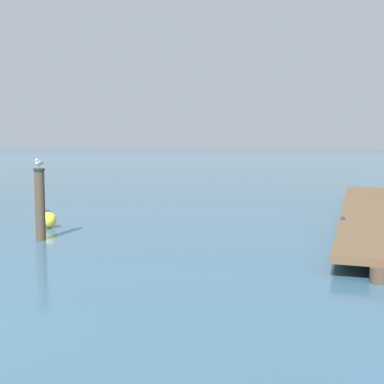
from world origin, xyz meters
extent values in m
cube|color=brown|center=(6.61, 14.20, 0.37)|extent=(2.70, 16.18, 0.16)
cylinder|color=#4C3D2D|center=(7.06, 6.16, 0.15)|extent=(0.36, 0.36, 0.29)
cylinder|color=#4C3D2D|center=(6.76, 11.52, 0.15)|extent=(0.36, 0.36, 0.29)
cylinder|color=#4C3D2D|center=(6.45, 16.88, 0.15)|extent=(0.36, 0.36, 0.29)
cylinder|color=#4C3D2D|center=(6.15, 22.24, 0.15)|extent=(0.36, 0.36, 0.29)
cube|color=#333338|center=(5.99, 10.94, 0.49)|extent=(0.13, 0.21, 0.08)
cylinder|color=#4C3D2D|center=(-1.51, 7.26, 0.97)|extent=(0.26, 0.26, 1.93)
cylinder|color=#28282D|center=(-1.51, 7.26, 1.90)|extent=(0.30, 0.30, 0.06)
cylinder|color=gold|center=(-1.48, 7.26, 1.97)|extent=(0.01, 0.01, 0.07)
cylinder|color=gold|center=(-1.53, 7.25, 1.97)|extent=(0.01, 0.01, 0.07)
ellipsoid|color=white|center=(-1.51, 7.26, 2.07)|extent=(0.17, 0.30, 0.13)
ellipsoid|color=silver|center=(-1.46, 7.29, 2.08)|extent=(0.08, 0.24, 0.09)
ellipsoid|color=#383838|center=(-1.49, 7.39, 2.08)|extent=(0.04, 0.07, 0.04)
ellipsoid|color=silver|center=(-1.57, 7.26, 2.08)|extent=(0.08, 0.24, 0.09)
ellipsoid|color=#383838|center=(-1.58, 7.37, 2.08)|extent=(0.04, 0.07, 0.04)
cone|color=white|center=(-1.54, 7.40, 2.07)|extent=(0.08, 0.09, 0.07)
sphere|color=white|center=(-1.49, 7.14, 2.16)|extent=(0.08, 0.08, 0.08)
cone|color=gold|center=(-1.48, 7.09, 2.15)|extent=(0.03, 0.05, 0.02)
sphere|color=yellow|center=(-2.55, 8.94, 0.25)|extent=(0.50, 0.50, 0.50)
torus|color=black|center=(-2.55, 8.94, 0.50)|extent=(0.14, 0.02, 0.14)
camera|label=1|loc=(7.16, -3.68, 2.61)|focal=47.11mm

